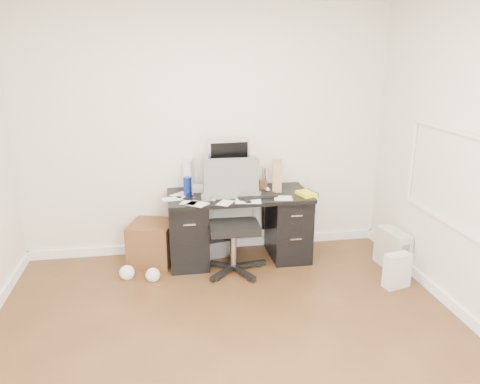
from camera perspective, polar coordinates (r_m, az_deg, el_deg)
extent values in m
plane|color=#492B17|center=(3.77, -0.55, -18.96)|extent=(4.00, 4.00, 0.00)
cube|color=silver|center=(5.11, -4.11, 7.21)|extent=(4.00, 0.02, 2.70)
cube|color=silver|center=(1.41, 12.98, -21.09)|extent=(4.00, 0.02, 2.70)
cube|color=white|center=(5.47, -3.81, -6.37)|extent=(4.00, 0.03, 0.10)
cube|color=white|center=(4.45, 26.48, -14.07)|extent=(0.03, 4.00, 0.10)
cube|color=black|center=(4.96, -0.12, -0.44)|extent=(1.50, 0.70, 0.04)
cube|color=black|center=(5.03, -6.33, -4.83)|extent=(0.40, 0.60, 0.71)
cube|color=black|center=(5.19, 5.90, -4.09)|extent=(0.40, 0.60, 0.71)
cube|color=black|center=(5.35, -0.69, -2.21)|extent=(0.70, 0.03, 0.51)
cube|color=black|center=(4.83, 2.10, -0.52)|extent=(0.43, 0.20, 0.02)
sphere|color=#ACACB0|center=(4.98, 3.36, 0.26)|extent=(0.09, 0.09, 0.07)
cylinder|color=navy|center=(4.89, -6.41, 0.69)|extent=(0.10, 0.10, 0.20)
cube|color=silver|center=(5.08, -6.15, 2.16)|extent=(0.20, 0.32, 0.34)
cube|color=#936A47|center=(5.09, 4.58, 1.99)|extent=(0.19, 0.28, 0.30)
cube|color=yellow|center=(4.95, 8.11, -0.19)|extent=(0.21, 0.24, 0.04)
cube|color=#B5B0A4|center=(5.20, 18.09, -6.62)|extent=(0.25, 0.43, 0.41)
cube|color=silver|center=(4.82, 18.60, -9.05)|extent=(0.29, 0.24, 0.34)
cube|color=#4D2B17|center=(5.15, -10.62, -6.09)|extent=(0.56, 0.56, 0.45)
cube|color=slate|center=(5.31, -2.90, -6.59)|extent=(0.37, 0.33, 0.19)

